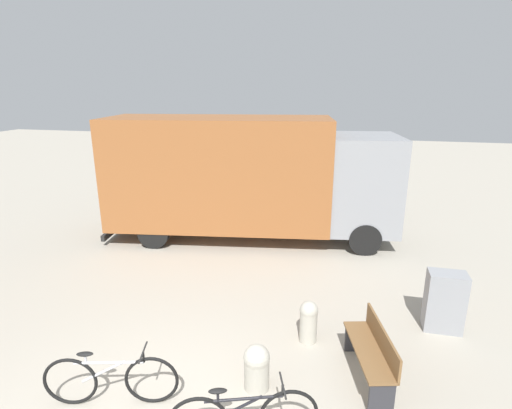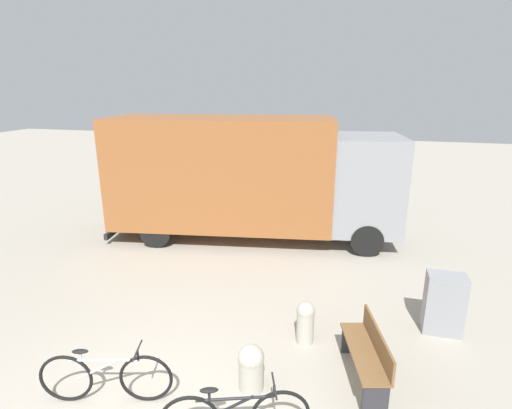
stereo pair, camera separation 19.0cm
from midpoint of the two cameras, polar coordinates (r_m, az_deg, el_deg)
The scene contains 6 objects.
delivery_truck at distance 10.97m, azimuth -0.48°, elevation 4.27°, with size 8.09×3.30×3.37m.
park_bench at distance 6.37m, azimuth 16.59°, elevation -19.65°, with size 0.74×1.47×0.85m.
bicycle_near at distance 6.20m, azimuth -19.81°, elevation -22.18°, with size 1.76×0.59×0.82m.
bollard_near_bench at distance 6.09m, azimuth 0.26°, elevation -22.08°, with size 0.38×0.38×0.69m.
bollard_far_bench at distance 7.00m, azimuth 7.88°, elevation -16.12°, with size 0.31×0.31×0.74m.
utility_box at distance 7.87m, azimuth 25.91°, elevation -12.64°, with size 0.64×0.40×1.09m.
Camera 2 is at (2.43, -3.51, 4.18)m, focal length 28.00 mm.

